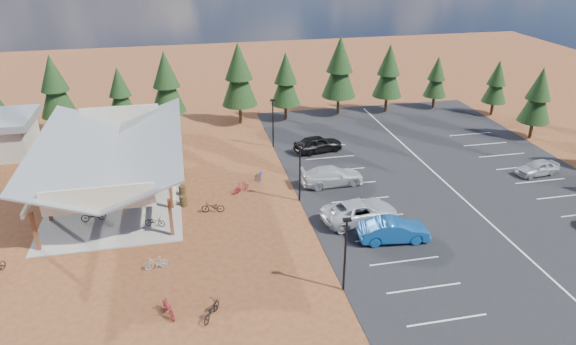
{
  "coord_description": "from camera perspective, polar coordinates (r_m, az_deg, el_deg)",
  "views": [
    {
      "loc": [
        -3.8,
        -34.68,
        20.37
      ],
      "look_at": [
        4.39,
        3.74,
        1.84
      ],
      "focal_mm": 32.0,
      "sensor_mm": 36.0,
      "label": 1
    }
  ],
  "objects": [
    {
      "name": "trash_bin_1",
      "position": [
        44.32,
        -11.64,
        -2.02
      ],
      "size": [
        0.6,
        0.6,
        0.9
      ],
      "primitive_type": "cylinder",
      "color": "#3E2D16",
      "rests_on": "ground"
    },
    {
      "name": "pine_12",
      "position": [
        60.38,
        26.05,
        7.69
      ],
      "size": [
        3.33,
        3.33,
        7.77
      ],
      "color": "#382314",
      "rests_on": "ground"
    },
    {
      "name": "bike_3",
      "position": [
        51.43,
        -19.76,
        1.1
      ],
      "size": [
        1.8,
        0.84,
        1.04
      ],
      "primitive_type": "imported",
      "rotation": [
        0.0,
        0.0,
        1.36
      ],
      "color": "maroon",
      "rests_on": "concrete_pad"
    },
    {
      "name": "ground",
      "position": [
        40.4,
        -5.01,
        -5.14
      ],
      "size": [
        140.0,
        140.0,
        0.0
      ],
      "primitive_type": "plane",
      "color": "#573317",
      "rests_on": "ground"
    },
    {
      "name": "pine_1",
      "position": [
        60.71,
        -24.51,
        8.7
      ],
      "size": [
        3.78,
        3.78,
        8.81
      ],
      "color": "#382314",
      "rests_on": "ground"
    },
    {
      "name": "car_8",
      "position": [
        52.26,
        25.98,
        0.49
      ],
      "size": [
        4.26,
        2.13,
        1.39
      ],
      "primitive_type": "imported",
      "rotation": [
        0.0,
        0.0,
        -1.45
      ],
      "color": "#9EA0A6",
      "rests_on": "asphalt_lot"
    },
    {
      "name": "bike_0",
      "position": [
        42.29,
        -20.82,
        -4.45
      ],
      "size": [
        1.9,
        0.79,
        0.97
      ],
      "primitive_type": "imported",
      "rotation": [
        0.0,
        0.0,
        1.65
      ],
      "color": "black",
      "rests_on": "concrete_pad"
    },
    {
      "name": "lamp_post_2",
      "position": [
        52.44,
        -1.69,
        5.87
      ],
      "size": [
        0.5,
        0.25,
        5.14
      ],
      "color": "black",
      "rests_on": "ground"
    },
    {
      "name": "lamp_post_1",
      "position": [
        41.54,
        1.33,
        0.49
      ],
      "size": [
        0.5,
        0.25,
        5.14
      ],
      "color": "black",
      "rests_on": "ground"
    },
    {
      "name": "pine_13",
      "position": [
        66.82,
        22.16,
        9.3
      ],
      "size": [
        2.88,
        2.88,
        6.7
      ],
      "color": "#382314",
      "rests_on": "ground"
    },
    {
      "name": "pine_7",
      "position": [
        64.04,
        11.12,
        11.01
      ],
      "size": [
        3.6,
        3.6,
        8.38
      ],
      "color": "#382314",
      "rests_on": "ground"
    },
    {
      "name": "bike_12",
      "position": [
        31.04,
        -8.52,
        -14.9
      ],
      "size": [
        1.51,
        1.98,
        1.0
      ],
      "primitive_type": "imported",
      "rotation": [
        0.0,
        0.0,
        2.63
      ],
      "color": "black",
      "rests_on": "ground"
    },
    {
      "name": "trash_bin_0",
      "position": [
        42.7,
        -11.55,
        -3.12
      ],
      "size": [
        0.6,
        0.6,
        0.9
      ],
      "primitive_type": "cylinder",
      "color": "#3E2D16",
      "rests_on": "ground"
    },
    {
      "name": "bike_2",
      "position": [
        49.82,
        -20.12,
        0.21
      ],
      "size": [
        1.9,
        0.95,
        0.96
      ],
      "primitive_type": "imported",
      "rotation": [
        0.0,
        0.0,
        1.39
      ],
      "color": "#17209C",
      "rests_on": "concrete_pad"
    },
    {
      "name": "car_3",
      "position": [
        45.3,
        4.93,
        -0.38
      ],
      "size": [
        5.65,
        2.45,
        1.62
      ],
      "primitive_type": "imported",
      "rotation": [
        0.0,
        0.0,
        1.61
      ],
      "color": "#B9B9B9",
      "rests_on": "asphalt_lot"
    },
    {
      "name": "pine_5",
      "position": [
        59.97,
        -0.27,
        10.3
      ],
      "size": [
        3.44,
        3.44,
        8.02
      ],
      "color": "#382314",
      "rests_on": "ground"
    },
    {
      "name": "concrete_pad",
      "position": [
        46.78,
        -18.39,
        -1.89
      ],
      "size": [
        10.6,
        18.6,
        0.1
      ],
      "primitive_type": "cube",
      "color": "gray",
      "rests_on": "ground"
    },
    {
      "name": "car_1",
      "position": [
        37.87,
        11.63,
        -6.31
      ],
      "size": [
        5.25,
        2.3,
        1.68
      ],
      "primitive_type": "imported",
      "rotation": [
        0.0,
        0.0,
        1.47
      ],
      "color": "navy",
      "rests_on": "asphalt_lot"
    },
    {
      "name": "bike_7",
      "position": [
        53.13,
        -16.2,
        2.41
      ],
      "size": [
        1.84,
        0.58,
        1.09
      ],
      "primitive_type": "imported",
      "rotation": [
        0.0,
        0.0,
        1.53
      ],
      "color": "maroon",
      "rests_on": "concrete_pad"
    },
    {
      "name": "bike_1",
      "position": [
        45.97,
        -22.05,
        -2.19
      ],
      "size": [
        1.77,
        0.7,
        1.04
      ],
      "primitive_type": "imported",
      "rotation": [
        0.0,
        0.0,
        1.7
      ],
      "color": "gray",
      "rests_on": "concrete_pad"
    },
    {
      "name": "bike_5",
      "position": [
        45.42,
        -15.87,
        -1.53
      ],
      "size": [
        1.86,
        0.77,
        1.08
      ],
      "primitive_type": "imported",
      "rotation": [
        0.0,
        0.0,
        1.42
      ],
      "color": "#98999F",
      "rests_on": "concrete_pad"
    },
    {
      "name": "bike_11",
      "position": [
        31.59,
        -13.17,
        -14.42
      ],
      "size": [
        1.16,
        1.87,
        1.09
      ],
      "primitive_type": "imported",
      "rotation": [
        0.0,
        0.0,
        0.39
      ],
      "color": "maroon",
      "rests_on": "ground"
    },
    {
      "name": "pine_6",
      "position": [
        61.96,
        5.76,
        11.53
      ],
      "size": [
        4.08,
        4.08,
        9.5
      ],
      "color": "#382314",
      "rests_on": "ground"
    },
    {
      "name": "bike_13",
      "position": [
        35.57,
        -14.45,
        -9.7
      ],
      "size": [
        1.6,
        0.65,
        0.94
      ],
      "primitive_type": "imported",
      "rotation": [
        0.0,
        0.0,
        4.85
      ],
      "color": "#9FA2A8",
      "rests_on": "ground"
    },
    {
      "name": "pine_8",
      "position": [
        67.04,
        16.17,
        10.16
      ],
      "size": [
        2.83,
        2.83,
        6.6
      ],
      "color": "#382314",
      "rests_on": "ground"
    },
    {
      "name": "bike_14",
      "position": [
        46.44,
        -3.08,
        -0.22
      ],
      "size": [
        0.88,
        1.7,
        0.85
      ],
      "primitive_type": "imported",
      "rotation": [
        0.0,
        0.0,
        -0.2
      ],
      "color": "navy",
      "rests_on": "ground"
    },
    {
      "name": "pine_4",
      "position": [
        58.81,
        -5.5,
        10.76
      ],
      "size": [
        4.05,
        4.05,
        9.44
      ],
      "color": "#382314",
      "rests_on": "ground"
    },
    {
      "name": "car_4",
      "position": [
        52.04,
        3.36,
        3.21
      ],
      "size": [
        5.2,
        2.82,
        1.68
      ],
      "primitive_type": "imported",
      "rotation": [
        0.0,
        0.0,
        1.75
      ],
      "color": "black",
      "rests_on": "asphalt_lot"
    },
    {
      "name": "bike_16",
      "position": [
        41.31,
        -8.35,
        -3.82
      ],
      "size": [
        1.92,
        0.96,
        0.96
      ],
      "primitive_type": "imported",
      "rotation": [
        0.0,
        0.0,
        4.53
      ],
      "color": "black",
      "rests_on": "ground"
    },
    {
      "name": "bike_6",
      "position": [
        48.12,
        -16.39,
        -0.19
      ],
      "size": [
        1.71,
        0.86,
        0.86
      ],
      "primitive_type": "imported",
      "rotation": [
        0.0,
        0.0,
        1.39
      ],
      "color": "navy",
      "rests_on": "concrete_pad"
    },
    {
      "name": "car_2",
      "position": [
        39.88,
        7.94,
        -4.29
      ],
      "size": [
        6.31,
        3.6,
        1.66
      ],
      "primitive_type": "imported",
      "rotation": [
        0.0,
        0.0,
        1.72
      ],
      "color": "#B3B6BD",
      "rests_on": "asphalt_lot"
    },
    {
      "name": "bike_15",
      "position": [
        44.09,
        -5.25,
        -1.64
      ],
      "size": [
        1.66,
        1.34,
        1.01
      ],
      "primitive_type": "imported",
      "rotation": [
        0.0,
        0.0,
        2.16
      ],
      "color": "maroon",
      "rests_on": "ground"
    },
    {
      "name": "asphalt_lot",
      "position": [
        48.28,
        16.8,
        -0.83
      ],
      "size": [
        27.0,
        44.0,
        0.04
      ],
      "primitive_type": "cube",
      "color": "black",
      "rests_on": "ground"
    },
    {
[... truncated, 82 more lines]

